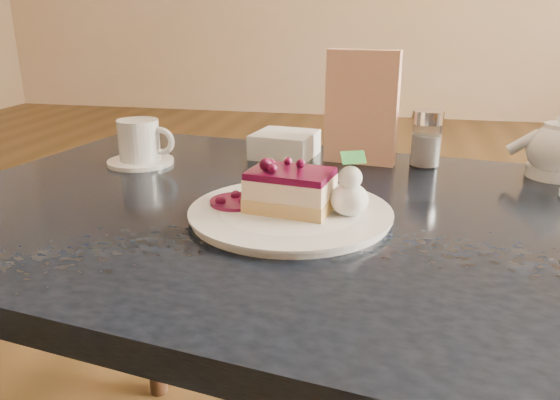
% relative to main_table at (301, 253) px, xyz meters
% --- Properties ---
extents(main_table, '(1.26, 0.94, 0.72)m').
position_rel_main_table_xyz_m(main_table, '(0.00, 0.00, 0.00)').
color(main_table, black).
rests_on(main_table, ground).
extents(dessert_plate, '(0.28, 0.28, 0.01)m').
position_rel_main_table_xyz_m(dessert_plate, '(-0.01, -0.05, 0.08)').
color(dessert_plate, white).
rests_on(dessert_plate, main_table).
extents(cheesecake_slice, '(0.13, 0.10, 0.06)m').
position_rel_main_table_xyz_m(cheesecake_slice, '(-0.01, -0.05, 0.12)').
color(cheesecake_slice, '#EAA559').
rests_on(cheesecake_slice, dessert_plate).
extents(whipped_cream, '(0.05, 0.05, 0.05)m').
position_rel_main_table_xyz_m(whipped_cream, '(0.08, -0.05, 0.11)').
color(whipped_cream, white).
rests_on(whipped_cream, dessert_plate).
extents(berry_sauce, '(0.08, 0.08, 0.01)m').
position_rel_main_table_xyz_m(berry_sauce, '(-0.09, -0.04, 0.09)').
color(berry_sauce, '#490830').
rests_on(berry_sauce, dessert_plate).
extents(coffee_set, '(0.13, 0.13, 0.09)m').
position_rel_main_table_xyz_m(coffee_set, '(-0.34, 0.18, 0.11)').
color(coffee_set, white).
rests_on(coffee_set, main_table).
extents(menu_card, '(0.14, 0.05, 0.21)m').
position_rel_main_table_xyz_m(menu_card, '(0.07, 0.27, 0.18)').
color(menu_card, beige).
rests_on(menu_card, main_table).
extents(sugar_shaker, '(0.06, 0.06, 0.11)m').
position_rel_main_table_xyz_m(sugar_shaker, '(0.19, 0.27, 0.13)').
color(sugar_shaker, white).
rests_on(sugar_shaker, main_table).
extents(napkin_stack, '(0.13, 0.13, 0.05)m').
position_rel_main_table_xyz_m(napkin_stack, '(-0.09, 0.29, 0.10)').
color(napkin_stack, white).
rests_on(napkin_stack, main_table).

